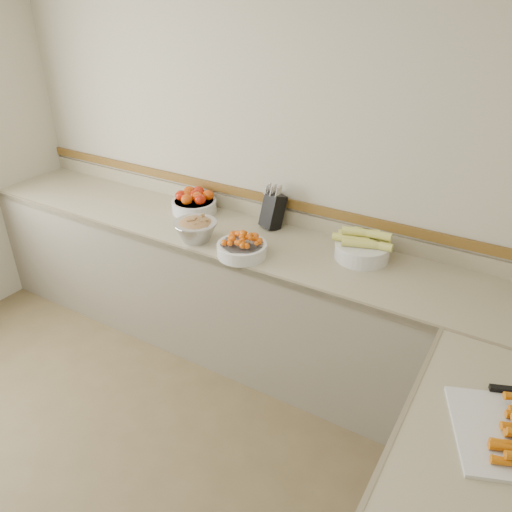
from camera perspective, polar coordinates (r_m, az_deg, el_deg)
The scene contains 7 objects.
back_wall at distance 3.29m, azimuth 0.62°, elevation 10.88°, with size 4.00×4.00×0.00m, color #B6AF96.
counter_back at distance 3.41m, azimuth -2.22°, elevation -4.26°, with size 4.00×0.65×1.08m.
knife_block at distance 3.24m, azimuth 1.94°, elevation 5.30°, with size 0.17×0.19×0.30m.
tomato_bowl at distance 3.51m, azimuth -7.08°, elevation 6.15°, with size 0.31×0.31×0.15m.
cherry_tomato_bowl at distance 2.92m, azimuth -1.64°, elevation 1.04°, with size 0.30×0.30×0.16m.
corn_bowl at distance 2.95m, azimuth 12.08°, elevation 1.00°, with size 0.35×0.32×0.19m.
rhubarb_bowl at distance 3.10m, azimuth -6.91°, elevation 3.10°, with size 0.27×0.27×0.15m.
Camera 1 is at (1.58, -0.69, 2.33)m, focal length 35.00 mm.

